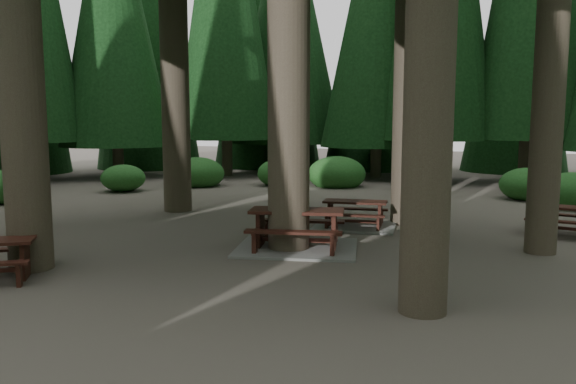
% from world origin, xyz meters
% --- Properties ---
extents(ground, '(80.00, 80.00, 0.00)m').
position_xyz_m(ground, '(0.00, 0.00, 0.00)').
color(ground, '#524B42').
rests_on(ground, ground).
extents(picnic_table_a, '(2.89, 2.60, 0.82)m').
position_xyz_m(picnic_table_a, '(0.93, 0.32, 0.29)').
color(picnic_table_a, gray).
rests_on(picnic_table_a, ground).
extents(picnic_table_c, '(2.21, 1.93, 0.66)m').
position_xyz_m(picnic_table_c, '(1.32, 3.08, 0.21)').
color(picnic_table_c, gray).
rests_on(picnic_table_c, ground).
extents(picnic_table_d, '(1.71, 1.46, 0.67)m').
position_xyz_m(picnic_table_d, '(6.01, 4.13, 0.44)').
color(picnic_table_d, '#34160F').
rests_on(picnic_table_d, ground).
extents(shrub_ring, '(23.86, 24.64, 1.49)m').
position_xyz_m(shrub_ring, '(0.70, 0.75, 0.40)').
color(shrub_ring, '#245B1F').
rests_on(shrub_ring, ground).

